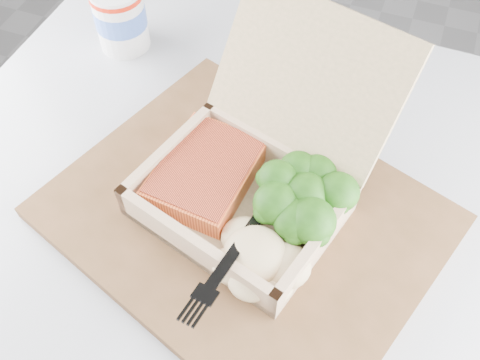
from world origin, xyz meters
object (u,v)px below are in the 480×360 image
at_px(cafe_table, 223,282).
at_px(paper_cup, 120,16).
at_px(takeout_container, 261,163).
at_px(serving_tray, 245,216).

relative_size(cafe_table, paper_cup, 8.40).
relative_size(takeout_container, paper_cup, 3.23).
xyz_separation_m(cafe_table, serving_tray, (0.03, -0.00, 0.19)).
height_order(serving_tray, takeout_container, takeout_container).
bearing_deg(takeout_container, serving_tray, -80.10).
height_order(cafe_table, serving_tray, serving_tray).
relative_size(cafe_table, serving_tray, 1.92).
distance_m(serving_tray, takeout_container, 0.06).
xyz_separation_m(takeout_container, paper_cup, (-0.26, 0.17, -0.01)).
bearing_deg(takeout_container, cafe_table, -117.51).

